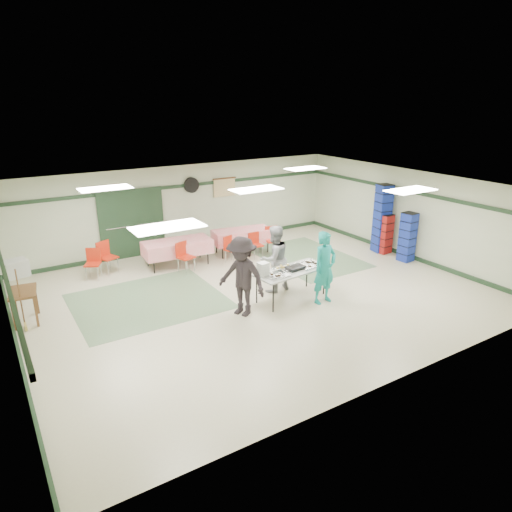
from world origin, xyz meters
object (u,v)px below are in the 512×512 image
chair_a (255,242)px  chair_loose_a (106,254)px  crate_stack_blue_a (382,219)px  chair_b (230,246)px  volunteer_grey (274,259)px  chair_d (184,254)px  office_printer (16,268)px  crate_stack_red (385,234)px  volunteer_teal (325,268)px  crate_stack_blue_b (408,237)px  chair_loose_b (93,260)px  chair_c (272,237)px  printer_table (23,295)px  broom (20,298)px  dining_table_a (242,236)px  serving_table (291,271)px  volunteer_dark (242,277)px  dining_table_b (177,247)px

chair_a → chair_loose_a: chair_loose_a is taller
crate_stack_blue_a → chair_b: bearing=160.1°
volunteer_grey → chair_b: (0.08, 2.48, -0.37)m
chair_d → office_printer: bearing=161.1°
crate_stack_red → volunteer_teal: bearing=-155.3°
volunteer_teal → crate_stack_blue_b: volunteer_teal is taller
crate_stack_red → office_printer: crate_stack_red is taller
chair_loose_b → crate_stack_blue_a: bearing=11.3°
volunteer_grey → chair_loose_b: 5.00m
chair_c → chair_a: bearing=-163.4°
crate_stack_blue_a → crate_stack_red: size_ratio=1.73×
chair_b → chair_loose_b: bearing=144.1°
chair_d → printer_table: size_ratio=0.95×
chair_d → crate_stack_blue_b: 6.67m
broom → printer_table: bearing=73.6°
chair_d → broom: 4.50m
dining_table_a → chair_loose_b: bearing=-174.4°
dining_table_a → chair_b: (-0.75, -0.58, -0.08)m
serving_table → chair_loose_b: (-3.81, 3.96, -0.20)m
dining_table_a → chair_a: bearing=-68.0°
crate_stack_blue_a → office_printer: size_ratio=4.35×
office_printer → volunteer_grey: bearing=-36.0°
volunteer_teal → printer_table: 6.82m
chair_a → office_printer: (-6.60, 0.00, 0.47)m
serving_table → dining_table_a: size_ratio=1.03×
office_printer → volunteer_teal: bearing=-42.6°
volunteer_teal → chair_a: volunteer_teal is taller
serving_table → chair_a: (0.88, 3.11, -0.24)m
volunteer_dark → serving_table: bearing=69.3°
volunteer_teal → chair_loose_a: bearing=126.5°
serving_table → broom: 6.07m
volunteer_grey → chair_b: volunteer_grey is taller
volunteer_grey → dining_table_a: bearing=-110.4°
dining_table_a → printer_table: dining_table_a is taller
crate_stack_blue_b → printer_table: 10.44m
chair_loose_b → crate_stack_red: size_ratio=0.67×
chair_loose_a → office_printer: bearing=-179.9°
printer_table → broom: (-0.08, -0.31, 0.08)m
chair_loose_b → office_printer: 2.13m
chair_loose_a → printer_table: chair_loose_a is taller
broom → office_printer: bearing=84.5°
volunteer_dark → crate_stack_blue_b: volunteer_dark is taller
chair_c → chair_d: 3.01m
crate_stack_blue_a → broom: crate_stack_blue_a is taller
volunteer_teal → chair_c: 3.82m
chair_a → dining_table_b: bearing=168.7°
dining_table_a → chair_loose_b: 4.56m
chair_a → printer_table: size_ratio=0.86×
chair_d → chair_loose_b: (-2.31, 0.84, -0.02)m
chair_c → crate_stack_red: 3.57m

